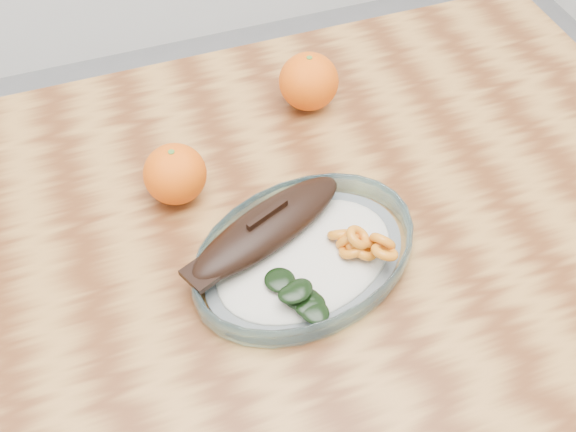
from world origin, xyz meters
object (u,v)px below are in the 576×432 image
Objects in this scene: dining_table at (267,293)px; plated_meal at (304,252)px; orange_left at (175,174)px; orange_right at (309,81)px.

plated_meal is (0.04, -0.04, 0.12)m from dining_table.
orange_left is at bearing 109.03° from plated_meal.
orange_right reaches higher than dining_table.
dining_table is 0.13m from plated_meal.
orange_left is 0.94× the size of orange_right.
orange_right is at bearing 26.71° from orange_left.
plated_meal is 0.29m from orange_right.
plated_meal is at bearing -111.95° from orange_right.
plated_meal is 7.56× the size of orange_right.
orange_right is (0.22, 0.11, 0.00)m from orange_left.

